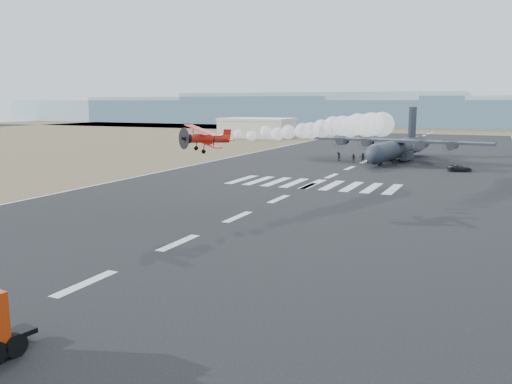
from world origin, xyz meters
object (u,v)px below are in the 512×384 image
Objects in this scene: crew_g at (396,162)px; crew_d at (353,158)px; aerobatic_biplane at (205,138)px; crew_e at (393,160)px; crew_a at (368,160)px; crew_f at (363,158)px; transport_aircraft at (398,147)px; crew_h at (339,157)px; support_vehicle at (460,168)px; crew_b at (381,160)px; hangar_left at (257,128)px; crew_c at (338,156)px.

crew_d is at bearing 50.27° from crew_g.
crew_e is at bearing 96.47° from aerobatic_biplane.
crew_a is at bearing 100.42° from aerobatic_biplane.
crew_a is at bearing -52.67° from crew_f.
transport_aircraft is at bearing 62.39° from crew_e.
support_vehicle is at bearing -168.66° from crew_h.
crew_b is 1.14× the size of crew_g.
transport_aircraft reaches higher than crew_h.
hangar_left is 99.75m from support_vehicle.
hangar_left is at bearing 142.92° from transport_aircraft.
aerobatic_biplane reaches higher than crew_a.
crew_d is at bearing -144.32° from crew_f.
crew_h is at bearing 176.42° from crew_f.
transport_aircraft is at bearing 51.27° from crew_f.
crew_a is 1.09× the size of crew_h.
crew_a is at bearing 58.09° from support_vehicle.
support_vehicle is 26.02m from crew_c.
crew_f is 1.17× the size of crew_g.
crew_h is at bearing -52.66° from hangar_left.
transport_aircraft is 6.71m from crew_e.
crew_b reaches higher than crew_g.
crew_f reaches higher than crew_g.
hangar_left reaches higher than crew_e.
aerobatic_biplane is at bearing -71.99° from crew_d.
crew_c is 13.51m from crew_g.
crew_f is 8.45m from crew_g.
crew_f is at bearing 147.56° from crew_e.
crew_f is (-5.98, -6.14, -1.95)m from transport_aircraft.
crew_d reaches higher than crew_a.
crew_h is (-9.72, 3.93, -0.12)m from crew_b.
transport_aircraft is 20.57× the size of crew_f.
crew_a is at bearing 58.92° from crew_g.
hangar_left is 88.67m from crew_g.
crew_a is 1.08× the size of crew_g.
transport_aircraft is at bearing 27.33° from support_vehicle.
crew_b reaches higher than support_vehicle.
aerobatic_biplane is at bearing -87.52° from crew_f.
crew_a is (-4.13, -9.12, -2.02)m from transport_aircraft.
support_vehicle is (22.60, 52.31, -7.99)m from aerobatic_biplane.
hangar_left is 13.16× the size of crew_c.
crew_f is (51.88, -61.96, -2.46)m from hangar_left.
crew_b is at bearing -92.43° from transport_aircraft.
aerobatic_biplane is at bearing -20.79° from crew_c.
crew_g is (7.54, -3.80, -0.14)m from crew_f.
crew_a is at bearing -50.40° from hangar_left.
crew_h is (-12.79, 4.64, -0.01)m from crew_g.
crew_g is at bearing -165.53° from crew_b.
crew_f is at bearing -7.19° from crew_b.
crew_g is at bearing -74.17° from transport_aircraft.
hangar_left is 86.10m from crew_b.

